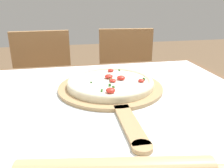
{
  "coord_description": "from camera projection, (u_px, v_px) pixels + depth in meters",
  "views": [
    {
      "loc": [
        -0.12,
        -0.66,
        1.09
      ],
      "look_at": [
        0.04,
        0.11,
        0.79
      ],
      "focal_mm": 38.0,
      "sensor_mm": 36.0,
      "label": 1
    }
  ],
  "objects": [
    {
      "name": "towel_cloth",
      "position": [
        107.0,
        106.0,
        0.74
      ],
      "size": [
        1.03,
        0.93,
        0.0
      ],
      "color": "silver",
      "rests_on": "dining_table"
    },
    {
      "name": "chair_right",
      "position": [
        127.0,
        83.0,
        1.69
      ],
      "size": [
        0.44,
        0.44,
        0.87
      ],
      "rotation": [
        0.0,
        0.0,
        -0.11
      ],
      "color": "#A37547",
      "rests_on": "ground_plane"
    },
    {
      "name": "chair_left",
      "position": [
        44.0,
        89.0,
        1.59
      ],
      "size": [
        0.41,
        0.41,
        0.87
      ],
      "rotation": [
        0.0,
        0.0,
        0.03
      ],
      "color": "#A37547",
      "rests_on": "ground_plane"
    },
    {
      "name": "pizza",
      "position": [
        110.0,
        82.0,
        0.87
      ],
      "size": [
        0.32,
        0.32,
        0.03
      ],
      "color": "beige",
      "rests_on": "pizza_peel"
    },
    {
      "name": "dining_table",
      "position": [
        108.0,
        138.0,
        0.78
      ],
      "size": [
        1.11,
        1.01,
        0.76
      ],
      "color": "brown",
      "rests_on": "ground_plane"
    },
    {
      "name": "pizza_peel",
      "position": [
        112.0,
        89.0,
        0.85
      ],
      "size": [
        0.38,
        0.59,
        0.01
      ],
      "color": "tan",
      "rests_on": "towel_cloth"
    }
  ]
}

